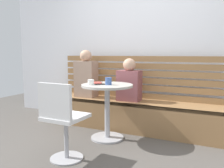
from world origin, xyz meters
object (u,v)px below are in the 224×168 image
person_adult (86,76)px  white_chair (62,119)px  cup_mug_blue (108,81)px  cup_ceramic_white (91,82)px  plate_small (96,83)px  cafe_table (107,101)px  person_child_left (129,82)px  phone_on_table (100,84)px  booth_bench (132,115)px

person_adult → white_chair: bearing=-68.6°
white_chair → cup_mug_blue: 0.86m
person_adult → cup_mug_blue: person_adult is taller
white_chair → cup_ceramic_white: 0.75m
white_chair → plate_small: (-0.08, 0.87, 0.28)m
cafe_table → person_child_left: bearing=78.1°
person_child_left → phone_on_table: 0.61m
booth_bench → person_child_left: (-0.04, -0.01, 0.50)m
white_chair → cup_mug_blue: bearing=78.7°
cup_ceramic_white → plate_small: cup_ceramic_white is taller
booth_bench → cafe_table: 0.63m
person_adult → phone_on_table: (0.57, -0.58, -0.04)m
cafe_table → phone_on_table: bearing=-141.9°
person_adult → person_child_left: size_ratio=1.20×
cafe_table → white_chair: bearing=-98.6°
person_adult → person_child_left: 0.76m
booth_bench → phone_on_table: size_ratio=19.29×
cup_ceramic_white → phone_on_table: bearing=40.3°
booth_bench → cup_mug_blue: 0.80m
cup_mug_blue → phone_on_table: bearing=-164.7°
cup_ceramic_white → phone_on_table: cup_ceramic_white is taller
cup_mug_blue → cup_ceramic_white: 0.23m
white_chair → person_adult: person_adult is taller
cafe_table → cup_ceramic_white: (-0.17, -0.14, 0.26)m
person_child_left → plate_small: 0.56m
white_chair → cup_mug_blue: (0.16, 0.79, 0.32)m
cup_mug_blue → phone_on_table: cup_mug_blue is taller
cafe_table → person_child_left: (0.11, 0.52, 0.20)m
person_adult → cup_mug_blue: bearing=-38.9°
cafe_table → person_adult: person_adult is taller
cafe_table → cup_mug_blue: cup_mug_blue is taller
booth_bench → plate_small: plate_small is taller
phone_on_table → cup_ceramic_white: bearing=85.6°
person_adult → plate_small: (0.44, -0.47, -0.04)m
cafe_table → plate_small: size_ratio=4.35×
white_chair → person_child_left: 1.38m
person_child_left → cup_ceramic_white: person_child_left is taller
booth_bench → plate_small: bearing=-126.3°
cup_mug_blue → plate_small: bearing=160.9°
person_child_left → phone_on_table: size_ratio=4.53×
booth_bench → phone_on_table: bearing=-110.7°
white_chair → booth_bench: bearing=78.5°
person_child_left → person_adult: bearing=-179.9°
person_adult → person_child_left: bearing=0.1°
cafe_table → cup_mug_blue: size_ratio=7.79×
white_chair → plate_small: bearing=95.1°
plate_small → phone_on_table: size_ratio=1.21×
cup_ceramic_white → phone_on_table: size_ratio=0.57×
cafe_table → person_adult: bearing=141.2°
booth_bench → plate_small: (-0.35, -0.48, 0.52)m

